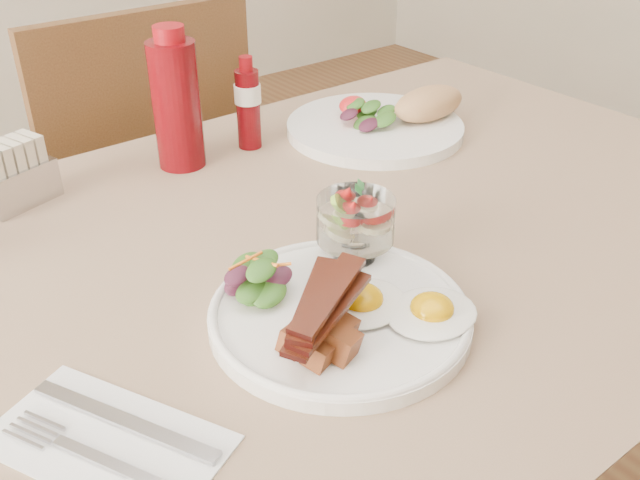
% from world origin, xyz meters
% --- Properties ---
extents(table, '(1.33, 0.88, 0.75)m').
position_xyz_m(table, '(0.00, 0.00, 0.66)').
color(table, brown).
rests_on(table, ground).
extents(chair_far, '(0.42, 0.42, 0.93)m').
position_xyz_m(chair_far, '(0.00, 0.66, 0.52)').
color(chair_far, brown).
rests_on(chair_far, ground).
extents(main_plate, '(0.28, 0.28, 0.02)m').
position_xyz_m(main_plate, '(-0.12, -0.15, 0.76)').
color(main_plate, white).
rests_on(main_plate, table).
extents(fried_eggs, '(0.17, 0.17, 0.03)m').
position_xyz_m(fried_eggs, '(-0.08, -0.19, 0.78)').
color(fried_eggs, white).
rests_on(fried_eggs, main_plate).
extents(bacon_potato_pile, '(0.13, 0.10, 0.06)m').
position_xyz_m(bacon_potato_pile, '(-0.17, -0.18, 0.80)').
color(bacon_potato_pile, brown).
rests_on(bacon_potato_pile, main_plate).
extents(side_salad, '(0.09, 0.09, 0.04)m').
position_xyz_m(side_salad, '(-0.18, -0.07, 0.79)').
color(side_salad, '#224D14').
rests_on(side_salad, main_plate).
extents(fruit_cup, '(0.09, 0.09, 0.09)m').
position_xyz_m(fruit_cup, '(-0.04, -0.08, 0.82)').
color(fruit_cup, white).
rests_on(fruit_cup, main_plate).
extents(second_plate, '(0.31, 0.30, 0.07)m').
position_xyz_m(second_plate, '(0.27, 0.21, 0.77)').
color(second_plate, white).
rests_on(second_plate, table).
extents(ketchup_bottle, '(0.08, 0.08, 0.21)m').
position_xyz_m(ketchup_bottle, '(-0.06, 0.31, 0.85)').
color(ketchup_bottle, '#590509').
rests_on(ketchup_bottle, table).
extents(hot_sauce_bottle, '(0.05, 0.05, 0.15)m').
position_xyz_m(hot_sauce_bottle, '(0.06, 0.30, 0.82)').
color(hot_sauce_bottle, '#590509').
rests_on(hot_sauce_bottle, table).
extents(sugar_caddy, '(0.11, 0.08, 0.09)m').
position_xyz_m(sugar_caddy, '(-0.30, 0.33, 0.79)').
color(sugar_caddy, '#B6B5BA').
rests_on(sugar_caddy, table).
extents(napkin_cutlery, '(0.19, 0.24, 0.01)m').
position_xyz_m(napkin_cutlery, '(-0.39, -0.16, 0.75)').
color(napkin_cutlery, white).
rests_on(napkin_cutlery, table).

